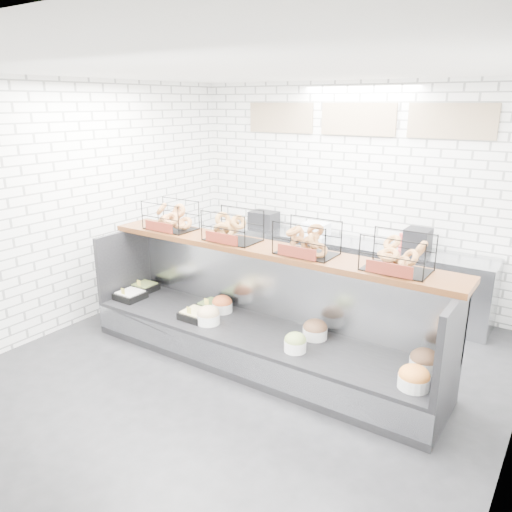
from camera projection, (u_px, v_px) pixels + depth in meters
The scene contains 5 objects.
ground at pixel (240, 374), 5.21m from camera, with size 5.50×5.50×0.00m, color black.
room_shell at pixel (273, 170), 5.08m from camera, with size 5.02×5.51×3.01m.
display_case at pixel (259, 334), 5.38m from camera, with size 4.00×0.90×1.20m.
bagel_shelf at pixel (268, 236), 5.21m from camera, with size 4.10×0.50×0.40m.
prep_counter at pixel (340, 270), 7.00m from camera, with size 4.00×0.60×1.20m.
Camera 1 is at (2.71, -3.73, 2.72)m, focal length 35.00 mm.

